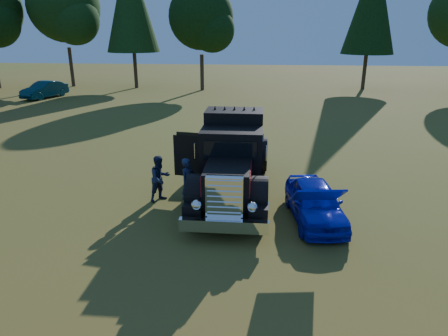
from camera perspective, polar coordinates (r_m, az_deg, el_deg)
ground at (r=11.82m, az=-4.38°, el=-9.84°), size 120.00×120.00×0.00m
treeline at (r=37.68m, az=-3.17°, el=22.13°), size 72.10×24.04×13.84m
diamond_t_truck at (r=14.00m, az=1.17°, el=0.68°), size 3.37×7.16×3.00m
hotrod_coupe at (r=12.84m, az=12.86°, el=-4.72°), size 1.89×4.11×1.89m
spectator_near at (r=13.41m, az=-5.14°, el=-2.15°), size 0.64×0.74×1.72m
spectator_far at (r=14.06m, az=-9.12°, el=-1.48°), size 0.99×1.01×1.64m
distant_teal_car at (r=38.96m, az=-24.25°, el=10.17°), size 2.69×4.58×1.43m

